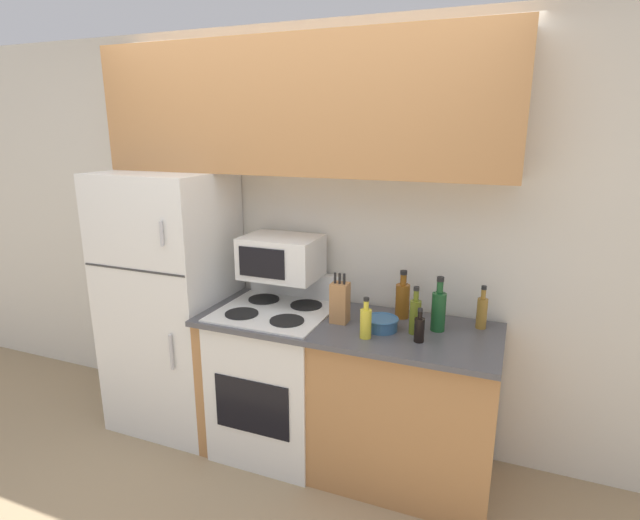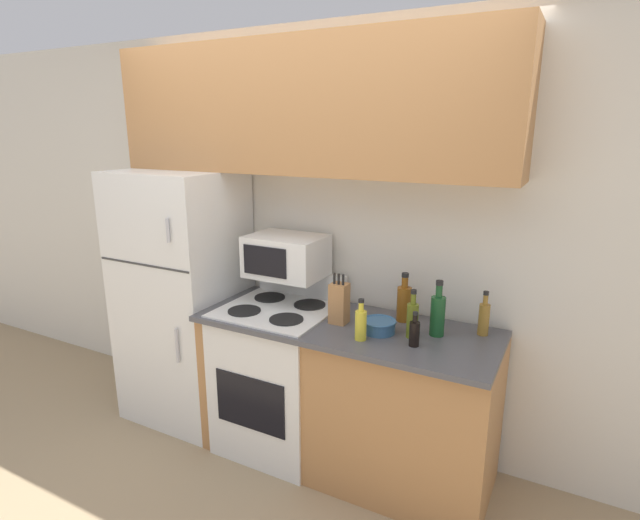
{
  "view_description": "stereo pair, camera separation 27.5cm",
  "coord_description": "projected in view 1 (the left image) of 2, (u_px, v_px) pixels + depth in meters",
  "views": [
    {
      "loc": [
        1.22,
        -2.19,
        1.96
      ],
      "look_at": [
        0.22,
        0.28,
        1.25
      ],
      "focal_mm": 28.0,
      "sensor_mm": 36.0,
      "label": 1
    },
    {
      "loc": [
        1.47,
        -2.07,
        1.96
      ],
      "look_at": [
        0.22,
        0.28,
        1.25
      ],
      "focal_mm": 28.0,
      "sensor_mm": 36.0,
      "label": 2
    }
  ],
  "objects": [
    {
      "name": "ground_plane",
      "position": [
        266.0,
        475.0,
        2.9
      ],
      "size": [
        12.0,
        12.0,
        0.0
      ],
      "primitive_type": "plane",
      "color": "tan"
    },
    {
      "name": "wall_back",
      "position": [
        310.0,
        238.0,
        3.17
      ],
      "size": [
        8.0,
        0.05,
        2.55
      ],
      "color": "silver",
      "rests_on": "ground_plane"
    },
    {
      "name": "lower_cabinets",
      "position": [
        346.0,
        393.0,
        2.93
      ],
      "size": [
        1.68,
        0.66,
        0.9
      ],
      "color": "#B27A47",
      "rests_on": "ground_plane"
    },
    {
      "name": "refrigerator",
      "position": [
        172.0,
        302.0,
        3.27
      ],
      "size": [
        0.75,
        0.66,
        1.7
      ],
      "color": "white",
      "rests_on": "ground_plane"
    },
    {
      "name": "upper_cabinets",
      "position": [
        296.0,
        108.0,
        2.8
      ],
      "size": [
        2.43,
        0.33,
        0.74
      ],
      "color": "#B27A47",
      "rests_on": "refrigerator"
    },
    {
      "name": "stove",
      "position": [
        277.0,
        377.0,
        3.07
      ],
      "size": [
        0.64,
        0.64,
        1.07
      ],
      "color": "white",
      "rests_on": "ground_plane"
    },
    {
      "name": "microwave",
      "position": [
        281.0,
        257.0,
        3.01
      ],
      "size": [
        0.46,
        0.34,
        0.25
      ],
      "color": "white",
      "rests_on": "stove"
    },
    {
      "name": "knife_block",
      "position": [
        340.0,
        302.0,
        2.77
      ],
      "size": [
        0.09,
        0.09,
        0.29
      ],
      "color": "#B27A47",
      "rests_on": "lower_cabinets"
    },
    {
      "name": "bowl",
      "position": [
        381.0,
        323.0,
        2.69
      ],
      "size": [
        0.18,
        0.18,
        0.07
      ],
      "color": "#335B84",
      "rests_on": "lower_cabinets"
    },
    {
      "name": "bottle_whiskey",
      "position": [
        403.0,
        299.0,
        2.84
      ],
      "size": [
        0.08,
        0.08,
        0.28
      ],
      "color": "brown",
      "rests_on": "lower_cabinets"
    },
    {
      "name": "bottle_olive_oil",
      "position": [
        415.0,
        315.0,
        2.62
      ],
      "size": [
        0.06,
        0.06,
        0.26
      ],
      "color": "#5B6619",
      "rests_on": "lower_cabinets"
    },
    {
      "name": "bottle_wine_green",
      "position": [
        439.0,
        310.0,
        2.66
      ],
      "size": [
        0.08,
        0.08,
        0.3
      ],
      "color": "#194C23",
      "rests_on": "lower_cabinets"
    },
    {
      "name": "bottle_soy_sauce",
      "position": [
        419.0,
        329.0,
        2.53
      ],
      "size": [
        0.05,
        0.05,
        0.18
      ],
      "color": "black",
      "rests_on": "lower_cabinets"
    },
    {
      "name": "bottle_vinegar",
      "position": [
        482.0,
        312.0,
        2.69
      ],
      "size": [
        0.06,
        0.06,
        0.24
      ],
      "color": "olive",
      "rests_on": "lower_cabinets"
    },
    {
      "name": "bottle_cooking_spray",
      "position": [
        366.0,
        322.0,
        2.57
      ],
      "size": [
        0.06,
        0.06,
        0.22
      ],
      "color": "gold",
      "rests_on": "lower_cabinets"
    }
  ]
}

